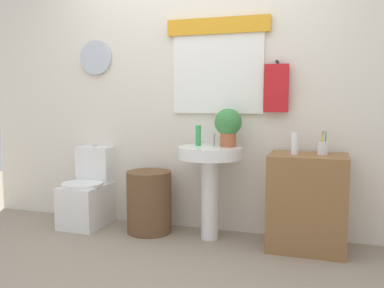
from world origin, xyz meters
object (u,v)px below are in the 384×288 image
at_px(wooden_cabinet, 307,202).
at_px(potted_plant, 228,125).
at_px(lotion_bottle, 295,144).
at_px(toilet, 88,195).
at_px(toothbrush_cup, 323,148).
at_px(laundry_hamper, 149,202).
at_px(soap_bottle, 198,136).
at_px(pedestal_sink, 210,169).

bearing_deg(wooden_cabinet, potted_plant, 174.82).
distance_m(wooden_cabinet, lotion_bottle, 0.48).
xyz_separation_m(toilet, lotion_bottle, (1.91, -0.07, 0.56)).
distance_m(wooden_cabinet, toothbrush_cup, 0.45).
height_order(laundry_hamper, soap_bottle, soap_bottle).
height_order(pedestal_sink, lotion_bottle, lotion_bottle).
xyz_separation_m(potted_plant, lotion_bottle, (0.56, -0.10, -0.13)).
relative_size(laundry_hamper, soap_bottle, 3.16).
bearing_deg(potted_plant, soap_bottle, -177.80).
distance_m(pedestal_sink, wooden_cabinet, 0.83).
relative_size(toilet, laundry_hamper, 1.36).
xyz_separation_m(pedestal_sink, soap_bottle, (-0.12, 0.05, 0.28)).
xyz_separation_m(laundry_hamper, wooden_cabinet, (1.37, 0.00, 0.10)).
bearing_deg(lotion_bottle, potted_plant, 169.83).
relative_size(toilet, toothbrush_cup, 4.08).
relative_size(laundry_hamper, potted_plant, 1.72).
bearing_deg(soap_bottle, toilet, -179.20).
distance_m(toilet, wooden_cabinet, 2.02).
bearing_deg(soap_bottle, toothbrush_cup, -1.67).
xyz_separation_m(soap_bottle, toothbrush_cup, (1.03, -0.03, -0.07)).
relative_size(pedestal_sink, soap_bottle, 4.53).
height_order(soap_bottle, toothbrush_cup, soap_bottle).
bearing_deg(toothbrush_cup, lotion_bottle, -164.04).
height_order(pedestal_sink, wooden_cabinet, pedestal_sink).
distance_m(pedestal_sink, potted_plant, 0.40).
height_order(pedestal_sink, soap_bottle, soap_bottle).
distance_m(potted_plant, lotion_bottle, 0.58).
distance_m(laundry_hamper, potted_plant, 1.00).
bearing_deg(laundry_hamper, soap_bottle, 6.39).
xyz_separation_m(toilet, toothbrush_cup, (2.12, -0.01, 0.53)).
xyz_separation_m(toilet, soap_bottle, (1.09, 0.02, 0.60)).
bearing_deg(wooden_cabinet, laundry_hamper, 180.00).
distance_m(wooden_cabinet, soap_bottle, 1.05).
bearing_deg(wooden_cabinet, toilet, 179.02).
bearing_deg(toothbrush_cup, soap_bottle, 178.33).
bearing_deg(toilet, toothbrush_cup, -0.40).
relative_size(pedestal_sink, lotion_bottle, 4.65).
bearing_deg(laundry_hamper, toilet, 176.94).
relative_size(potted_plant, toothbrush_cup, 1.74).
relative_size(wooden_cabinet, lotion_bottle, 4.46).
relative_size(wooden_cabinet, soap_bottle, 4.35).
bearing_deg(wooden_cabinet, pedestal_sink, -180.00).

